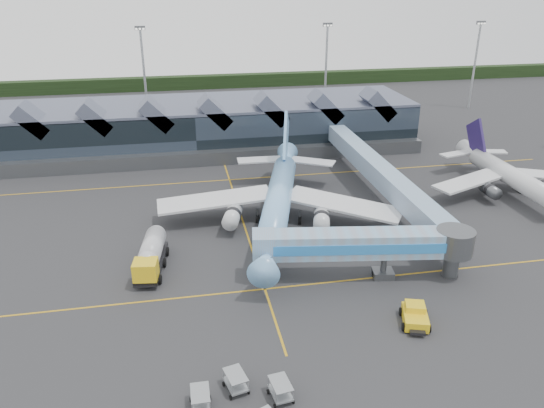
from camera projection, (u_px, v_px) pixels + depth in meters
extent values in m
plane|color=#262629|center=(254.00, 256.00, 68.84)|extent=(260.00, 260.00, 0.00)
cube|color=#C08C16|center=(265.00, 289.00, 61.64)|extent=(120.00, 0.25, 0.01)
cube|color=#C08C16|center=(229.00, 180.00, 94.03)|extent=(120.00, 0.25, 0.01)
cube|color=#C08C16|center=(243.00, 223.00, 77.83)|extent=(0.25, 60.00, 0.01)
cube|color=black|center=(199.00, 82.00, 166.98)|extent=(260.00, 4.00, 4.00)
cube|color=black|center=(194.00, 127.00, 109.35)|extent=(90.00, 20.00, 9.00)
cube|color=#4F5569|center=(192.00, 104.00, 107.46)|extent=(90.00, 20.00, 0.60)
cube|color=#515458|center=(198.00, 158.00, 100.74)|extent=(90.00, 2.50, 2.60)
cube|color=#4F5569|center=(33.00, 119.00, 96.16)|extent=(6.43, 6.00, 6.43)
cube|color=#4F5569|center=(96.00, 116.00, 98.04)|extent=(6.43, 6.00, 6.43)
cube|color=#4F5569|center=(157.00, 114.00, 99.93)|extent=(6.43, 6.00, 6.43)
cube|color=#4F5569|center=(215.00, 111.00, 101.81)|extent=(6.43, 6.00, 6.43)
cube|color=#4F5569|center=(271.00, 109.00, 103.70)|extent=(6.43, 6.00, 6.43)
cube|color=#4F5569|center=(325.00, 106.00, 105.58)|extent=(6.43, 6.00, 6.43)
cube|color=#4F5569|center=(378.00, 104.00, 107.46)|extent=(6.43, 6.00, 6.43)
cylinder|color=#9BA0A4|center=(144.00, 76.00, 126.62)|extent=(0.56, 0.56, 22.00)
cube|color=#515458|center=(140.00, 28.00, 122.19)|extent=(2.40, 0.50, 0.90)
cylinder|color=#9BA0A4|center=(326.00, 70.00, 134.32)|extent=(0.56, 0.56, 22.00)
cube|color=#515458|center=(328.00, 25.00, 129.90)|extent=(2.40, 0.50, 0.90)
cylinder|color=#9BA0A4|center=(474.00, 67.00, 139.38)|extent=(0.56, 0.56, 22.00)
cube|color=#515458|center=(481.00, 23.00, 134.95)|extent=(2.40, 0.50, 0.90)
cylinder|color=#74ABEB|center=(278.00, 201.00, 75.30)|extent=(11.65, 29.53, 3.66)
cone|color=#74ABEB|center=(266.00, 262.00, 59.46)|extent=(4.91, 5.89, 3.66)
cube|color=black|center=(265.00, 259.00, 58.57)|extent=(1.43, 0.70, 0.48)
cone|color=#74ABEB|center=(286.00, 158.00, 91.81)|extent=(5.38, 7.52, 3.66)
cube|color=silver|center=(215.00, 200.00, 77.45)|extent=(16.82, 6.11, 1.21)
cube|color=silver|center=(344.00, 204.00, 75.92)|extent=(16.88, 13.85, 1.21)
cylinder|color=silver|center=(233.00, 216.00, 74.51)|extent=(3.58, 5.51, 2.27)
cylinder|color=silver|center=(322.00, 219.00, 73.48)|extent=(3.58, 5.51, 2.27)
cube|color=#74ABEB|center=(286.00, 140.00, 88.73)|extent=(2.99, 9.13, 10.08)
cube|color=silver|center=(260.00, 160.00, 91.02)|extent=(7.72, 3.22, 0.24)
cube|color=silver|center=(312.00, 161.00, 90.28)|extent=(8.09, 6.37, 0.24)
cylinder|color=#515458|center=(269.00, 269.00, 63.71)|extent=(0.27, 0.27, 2.12)
cylinder|color=#515458|center=(258.00, 215.00, 77.88)|extent=(0.27, 0.27, 2.12)
cylinder|color=#515458|center=(300.00, 217.00, 77.37)|extent=(0.27, 0.27, 2.12)
cylinder|color=black|center=(269.00, 274.00, 63.99)|extent=(0.79, 1.42, 1.36)
cylinder|color=silver|center=(513.00, 177.00, 85.94)|extent=(3.28, 21.44, 3.06)
cone|color=silver|center=(470.00, 151.00, 97.66)|extent=(3.11, 4.92, 3.06)
cube|color=silver|center=(469.00, 181.00, 85.74)|extent=(13.33, 7.82, 1.02)
cylinder|color=#515458|center=(490.00, 190.00, 84.23)|extent=(1.93, 3.69, 1.90)
cylinder|color=#515458|center=(544.00, 186.00, 85.95)|extent=(1.93, 3.69, 1.90)
cube|color=#25184A|center=(476.00, 138.00, 95.42)|extent=(0.53, 6.88, 7.46)
cube|color=silver|center=(455.00, 154.00, 96.21)|extent=(6.18, 3.54, 0.25)
cube|color=silver|center=(490.00, 152.00, 97.45)|extent=(6.17, 3.44, 0.25)
cylinder|color=#515458|center=(493.00, 190.00, 87.27)|extent=(0.29, 0.29, 1.77)
cylinder|color=#515458|center=(521.00, 188.00, 88.20)|extent=(0.29, 0.29, 1.77)
cube|color=#7AA8CC|center=(360.00, 243.00, 62.14)|extent=(20.73, 6.13, 2.97)
cube|color=#287BCC|center=(362.00, 250.00, 60.68)|extent=(20.28, 3.21, 1.23)
cube|color=#7AA8CC|center=(264.00, 245.00, 61.75)|extent=(3.13, 3.64, 3.07)
cylinder|color=#515458|center=(384.00, 260.00, 63.17)|extent=(0.72, 0.72, 4.63)
cube|color=#515458|center=(383.00, 274.00, 63.92)|extent=(2.74, 2.40, 0.92)
cylinder|color=black|center=(374.00, 274.00, 63.92)|extent=(0.54, 0.97, 0.92)
cylinder|color=black|center=(391.00, 274.00, 63.99)|extent=(0.54, 0.97, 0.92)
cylinder|color=#515458|center=(455.00, 242.00, 62.52)|extent=(4.51, 4.51, 3.07)
cylinder|color=#515458|center=(452.00, 259.00, 63.45)|extent=(1.84, 1.84, 4.63)
cube|color=black|center=(152.00, 263.00, 65.45)|extent=(4.07, 10.53, 0.57)
cube|color=yellow|center=(146.00, 271.00, 61.43)|extent=(3.04, 2.85, 2.51)
cube|color=black|center=(144.00, 271.00, 60.37)|extent=(2.51, 0.50, 1.14)
cylinder|color=#B4B4B9|center=(152.00, 247.00, 66.09)|extent=(3.48, 6.90, 2.62)
sphere|color=#B4B4B9|center=(156.00, 235.00, 69.11)|extent=(2.51, 2.51, 2.51)
sphere|color=#B4B4B9|center=(148.00, 260.00, 63.06)|extent=(2.51, 2.51, 2.51)
cylinder|color=black|center=(135.00, 280.00, 62.37)|extent=(0.55, 1.18, 1.14)
cylinder|color=black|center=(160.00, 279.00, 62.51)|extent=(0.55, 1.18, 1.14)
cylinder|color=black|center=(141.00, 263.00, 66.02)|extent=(0.55, 1.18, 1.14)
cylinder|color=black|center=(164.00, 262.00, 66.16)|extent=(0.55, 1.18, 1.14)
cylinder|color=black|center=(145.00, 252.00, 68.62)|extent=(0.55, 1.18, 1.14)
cylinder|color=black|center=(167.00, 251.00, 68.77)|extent=(0.55, 1.18, 1.14)
cube|color=yellow|center=(415.00, 317.00, 55.32)|extent=(3.51, 4.53, 1.11)
cube|color=yellow|center=(415.00, 307.00, 55.59)|extent=(2.43, 2.28, 0.77)
cube|color=black|center=(417.00, 332.00, 53.52)|extent=(1.74, 1.31, 0.33)
cylinder|color=black|center=(404.00, 327.00, 54.38)|extent=(0.58, 0.94, 0.88)
cylinder|color=black|center=(429.00, 328.00, 54.11)|extent=(0.58, 0.94, 0.88)
cylinder|color=black|center=(401.00, 312.00, 56.80)|extent=(0.58, 0.94, 0.88)
cylinder|color=black|center=(425.00, 313.00, 56.53)|extent=(0.58, 0.94, 0.88)
cube|color=#95999D|center=(236.00, 384.00, 46.56)|extent=(2.12, 2.78, 0.17)
cube|color=#95999D|center=(235.00, 375.00, 46.13)|extent=(2.12, 2.78, 0.09)
cylinder|color=black|center=(241.00, 379.00, 47.80)|extent=(0.23, 0.43, 0.40)
cube|color=#95999D|center=(281.00, 393.00, 45.61)|extent=(1.91, 2.67, 0.17)
cube|color=#95999D|center=(281.00, 383.00, 45.19)|extent=(1.91, 2.67, 0.09)
cylinder|color=black|center=(286.00, 387.00, 46.81)|extent=(0.19, 0.42, 0.40)
cube|color=#95999D|center=(201.00, 402.00, 44.58)|extent=(1.59, 2.48, 0.17)
cube|color=#95999D|center=(200.00, 393.00, 44.15)|extent=(1.59, 2.48, 0.09)
cylinder|color=black|center=(210.00, 397.00, 45.70)|extent=(0.14, 0.41, 0.40)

